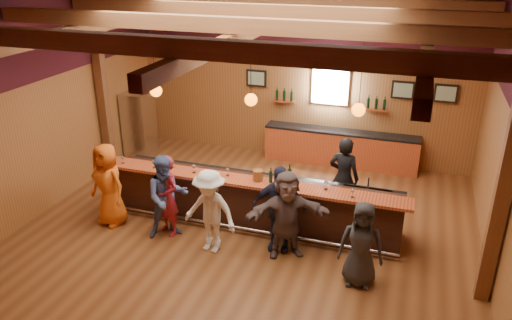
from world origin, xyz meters
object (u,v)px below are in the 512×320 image
(ice_bucket, at_px, (258,175))
(customer_redvest, at_px, (167,196))
(back_bar_cabinet, at_px, (340,148))
(bar_counter, at_px, (254,200))
(customer_white, at_px, (210,212))
(customer_navy, at_px, (279,208))
(customer_brown, at_px, (287,214))
(bartender, at_px, (344,178))
(customer_orange, at_px, (108,185))
(customer_denim, at_px, (167,197))
(bottle_a, at_px, (271,177))
(stainless_fridge, at_px, (139,125))
(customer_dark, at_px, (361,244))

(ice_bucket, bearing_deg, customer_redvest, -157.54)
(back_bar_cabinet, bearing_deg, bar_counter, -108.34)
(customer_white, bearing_deg, customer_navy, 30.30)
(customer_brown, bearing_deg, customer_navy, 115.69)
(customer_navy, xyz_separation_m, customer_brown, (0.19, -0.15, -0.01))
(customer_brown, height_order, bartender, bartender)
(customer_orange, height_order, ice_bucket, customer_orange)
(customer_denim, height_order, customer_brown, customer_denim)
(customer_denim, height_order, ice_bucket, customer_denim)
(back_bar_cabinet, relative_size, customer_brown, 2.36)
(customer_brown, bearing_deg, ice_bucket, 112.51)
(customer_navy, distance_m, bottle_a, 0.72)
(customer_white, bearing_deg, stainless_fridge, 143.74)
(ice_bucket, bearing_deg, stainless_fridge, 147.53)
(ice_bucket, xyz_separation_m, bottle_a, (0.26, -0.00, 0.01))
(back_bar_cabinet, height_order, customer_brown, customer_brown)
(customer_brown, bearing_deg, customer_denim, 155.33)
(customer_denim, relative_size, customer_brown, 1.00)
(ice_bucket, bearing_deg, bartender, 36.46)
(customer_redvest, bearing_deg, customer_brown, 25.00)
(back_bar_cabinet, relative_size, bottle_a, 12.78)
(customer_orange, xyz_separation_m, bottle_a, (3.24, 0.69, 0.35))
(back_bar_cabinet, distance_m, ice_bucket, 4.04)
(customer_redvest, bearing_deg, customer_navy, 28.88)
(bar_counter, height_order, bottle_a, bottle_a)
(back_bar_cabinet, distance_m, customer_dark, 5.12)
(ice_bucket, bearing_deg, customer_dark, -27.42)
(ice_bucket, bearing_deg, customer_denim, -155.11)
(bar_counter, bearing_deg, customer_orange, -161.08)
(customer_orange, relative_size, ice_bucket, 8.16)
(customer_denim, bearing_deg, customer_navy, -28.31)
(customer_dark, xyz_separation_m, ice_bucket, (-2.19, 1.14, 0.45))
(customer_dark, xyz_separation_m, bartender, (-0.67, 2.26, 0.13))
(back_bar_cabinet, bearing_deg, customer_denim, -119.85)
(customer_dark, bearing_deg, customer_white, 173.78)
(customer_redvest, height_order, customer_brown, customer_brown)
(stainless_fridge, xyz_separation_m, customer_white, (3.67, -3.71, -0.07))
(customer_dark, relative_size, bottle_a, 4.91)
(customer_redvest, relative_size, customer_white, 1.00)
(back_bar_cabinet, distance_m, customer_white, 5.11)
(customer_white, xyz_separation_m, customer_dark, (2.80, -0.14, -0.06))
(customer_brown, distance_m, customer_dark, 1.49)
(customer_orange, relative_size, bartender, 0.98)
(customer_redvest, xyz_separation_m, bottle_a, (1.93, 0.69, 0.40))
(customer_orange, height_order, customer_brown, customer_orange)
(customer_brown, distance_m, ice_bucket, 1.10)
(back_bar_cabinet, bearing_deg, customer_white, -108.62)
(bar_counter, xyz_separation_m, customer_navy, (0.75, -0.80, 0.34))
(customer_dark, distance_m, bartender, 2.36)
(customer_navy, height_order, customer_dark, customer_navy)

